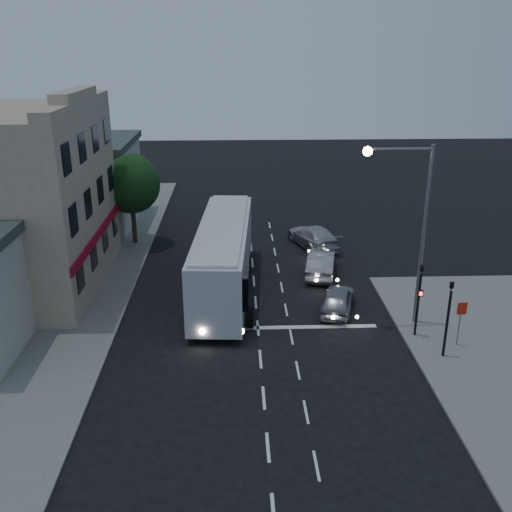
{
  "coord_description": "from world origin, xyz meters",
  "views": [
    {
      "loc": [
        -1.03,
        -23.49,
        13.53
      ],
      "look_at": [
        0.07,
        6.42,
        2.2
      ],
      "focal_mm": 40.0,
      "sensor_mm": 36.0,
      "label": 1
    }
  ],
  "objects_px": {
    "traffic_signal_side": "(449,310)",
    "street_tree": "(131,182)",
    "tour_bus": "(224,255)",
    "car_suv": "(338,299)",
    "car_sedan_a": "(321,263)",
    "car_sedan_b": "(313,236)",
    "streetlight": "(412,216)",
    "traffic_signal_main": "(419,292)",
    "regulatory_sign": "(461,316)"
  },
  "relations": [
    {
      "from": "tour_bus",
      "to": "traffic_signal_side",
      "type": "distance_m",
      "value": 12.79
    },
    {
      "from": "traffic_signal_side",
      "to": "regulatory_sign",
      "type": "height_order",
      "value": "traffic_signal_side"
    },
    {
      "from": "traffic_signal_main",
      "to": "street_tree",
      "type": "height_order",
      "value": "street_tree"
    },
    {
      "from": "traffic_signal_main",
      "to": "streetlight",
      "type": "bearing_deg",
      "value": 100.2
    },
    {
      "from": "traffic_signal_main",
      "to": "traffic_signal_side",
      "type": "xyz_separation_m",
      "value": [
        0.7,
        -1.98,
        0.0
      ]
    },
    {
      "from": "traffic_signal_side",
      "to": "street_tree",
      "type": "relative_size",
      "value": 0.66
    },
    {
      "from": "car_sedan_a",
      "to": "traffic_signal_side",
      "type": "xyz_separation_m",
      "value": [
        4.15,
        -10.05,
        1.67
      ]
    },
    {
      "from": "regulatory_sign",
      "to": "streetlight",
      "type": "distance_m",
      "value": 5.18
    },
    {
      "from": "car_sedan_b",
      "to": "street_tree",
      "type": "relative_size",
      "value": 0.83
    },
    {
      "from": "car_sedan_a",
      "to": "car_sedan_b",
      "type": "height_order",
      "value": "car_sedan_a"
    },
    {
      "from": "car_sedan_a",
      "to": "street_tree",
      "type": "height_order",
      "value": "street_tree"
    },
    {
      "from": "street_tree",
      "to": "car_sedan_b",
      "type": "bearing_deg",
      "value": -4.75
    },
    {
      "from": "car_suv",
      "to": "traffic_signal_side",
      "type": "relative_size",
      "value": 0.95
    },
    {
      "from": "regulatory_sign",
      "to": "street_tree",
      "type": "distance_m",
      "value": 23.4
    },
    {
      "from": "car_suv",
      "to": "car_sedan_b",
      "type": "relative_size",
      "value": 0.76
    },
    {
      "from": "tour_bus",
      "to": "regulatory_sign",
      "type": "bearing_deg",
      "value": -28.64
    },
    {
      "from": "regulatory_sign",
      "to": "car_sedan_a",
      "type": "bearing_deg",
      "value": 119.53
    },
    {
      "from": "car_sedan_a",
      "to": "traffic_signal_side",
      "type": "bearing_deg",
      "value": 123.91
    },
    {
      "from": "tour_bus",
      "to": "streetlight",
      "type": "xyz_separation_m",
      "value": [
        9.1,
        -4.5,
        3.57
      ]
    },
    {
      "from": "car_suv",
      "to": "car_sedan_b",
      "type": "height_order",
      "value": "car_sedan_b"
    },
    {
      "from": "car_sedan_b",
      "to": "regulatory_sign",
      "type": "bearing_deg",
      "value": 90.24
    },
    {
      "from": "traffic_signal_main",
      "to": "regulatory_sign",
      "type": "bearing_deg",
      "value": -30.84
    },
    {
      "from": "car_sedan_a",
      "to": "regulatory_sign",
      "type": "xyz_separation_m",
      "value": [
        5.15,
        -9.09,
        0.85
      ]
    },
    {
      "from": "car_sedan_a",
      "to": "car_sedan_b",
      "type": "xyz_separation_m",
      "value": [
        0.17,
        5.13,
        -0.0
      ]
    },
    {
      "from": "car_suv",
      "to": "car_sedan_b",
      "type": "xyz_separation_m",
      "value": [
        -0.01,
        10.18,
        0.08
      ]
    },
    {
      "from": "traffic_signal_side",
      "to": "car_suv",
      "type": "bearing_deg",
      "value": 128.41
    },
    {
      "from": "tour_bus",
      "to": "street_tree",
      "type": "distance_m",
      "value": 10.79
    },
    {
      "from": "car_sedan_a",
      "to": "car_sedan_b",
      "type": "relative_size",
      "value": 0.88
    },
    {
      "from": "regulatory_sign",
      "to": "streetlight",
      "type": "relative_size",
      "value": 0.24
    },
    {
      "from": "car_sedan_a",
      "to": "traffic_signal_main",
      "type": "xyz_separation_m",
      "value": [
        3.45,
        -8.07,
        1.67
      ]
    },
    {
      "from": "car_suv",
      "to": "regulatory_sign",
      "type": "height_order",
      "value": "regulatory_sign"
    },
    {
      "from": "car_sedan_b",
      "to": "tour_bus",
      "type": "bearing_deg",
      "value": 31.11
    },
    {
      "from": "traffic_signal_main",
      "to": "streetlight",
      "type": "distance_m",
      "value": 3.61
    },
    {
      "from": "car_suv",
      "to": "street_tree",
      "type": "height_order",
      "value": "street_tree"
    },
    {
      "from": "traffic_signal_main",
      "to": "traffic_signal_side",
      "type": "bearing_deg",
      "value": -70.51
    },
    {
      "from": "street_tree",
      "to": "car_sedan_a",
      "type": "bearing_deg",
      "value": -26.54
    },
    {
      "from": "car_sedan_b",
      "to": "traffic_signal_side",
      "type": "distance_m",
      "value": 15.78
    },
    {
      "from": "car_suv",
      "to": "traffic_signal_main",
      "type": "height_order",
      "value": "traffic_signal_main"
    },
    {
      "from": "streetlight",
      "to": "street_tree",
      "type": "bearing_deg",
      "value": 140.49
    },
    {
      "from": "tour_bus",
      "to": "car_suv",
      "type": "distance_m",
      "value": 6.91
    },
    {
      "from": "car_sedan_b",
      "to": "street_tree",
      "type": "distance_m",
      "value": 13.12
    },
    {
      "from": "tour_bus",
      "to": "street_tree",
      "type": "relative_size",
      "value": 2.12
    },
    {
      "from": "streetlight",
      "to": "traffic_signal_main",
      "type": "bearing_deg",
      "value": -79.8
    },
    {
      "from": "traffic_signal_main",
      "to": "regulatory_sign",
      "type": "relative_size",
      "value": 1.86
    },
    {
      "from": "regulatory_sign",
      "to": "traffic_signal_side",
      "type": "bearing_deg",
      "value": -136.08
    },
    {
      "from": "traffic_signal_main",
      "to": "regulatory_sign",
      "type": "height_order",
      "value": "traffic_signal_main"
    },
    {
      "from": "car_sedan_b",
      "to": "traffic_signal_side",
      "type": "bearing_deg",
      "value": 85.63
    },
    {
      "from": "traffic_signal_main",
      "to": "streetlight",
      "type": "height_order",
      "value": "streetlight"
    },
    {
      "from": "traffic_signal_side",
      "to": "street_tree",
      "type": "bearing_deg",
      "value": 135.5
    },
    {
      "from": "car_suv",
      "to": "traffic_signal_side",
      "type": "xyz_separation_m",
      "value": [
        3.96,
        -5.0,
        1.76
      ]
    }
  ]
}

